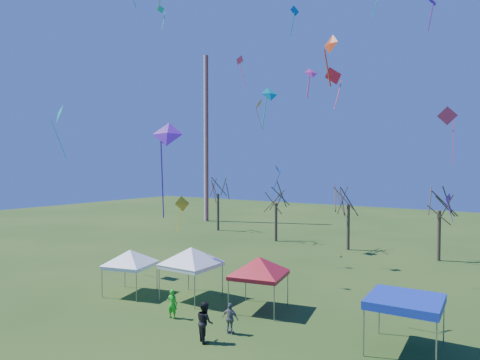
% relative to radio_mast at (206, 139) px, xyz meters
% --- Properties ---
extents(ground, '(140.00, 140.00, 0.00)m').
position_rel_radio_mast_xyz_m(ground, '(28.00, -34.00, -12.50)').
color(ground, '#244817').
rests_on(ground, ground).
extents(radio_mast, '(0.70, 0.70, 25.00)m').
position_rel_radio_mast_xyz_m(radio_mast, '(0.00, 0.00, 0.00)').
color(radio_mast, silver).
rests_on(radio_mast, ground).
extents(tree_0, '(3.83, 3.83, 8.44)m').
position_rel_radio_mast_xyz_m(tree_0, '(7.15, -6.62, -6.01)').
color(tree_0, '#3D2D21').
rests_on(tree_0, ground).
extents(tree_1, '(3.42, 3.42, 7.54)m').
position_rel_radio_mast_xyz_m(tree_1, '(17.23, -9.35, -6.71)').
color(tree_1, '#3D2D21').
rests_on(tree_1, ground).
extents(tree_2, '(3.71, 3.71, 8.18)m').
position_rel_radio_mast_xyz_m(tree_2, '(25.63, -9.62, -6.21)').
color(tree_2, '#3D2D21').
rests_on(tree_2, ground).
extents(tree_3, '(3.59, 3.59, 7.91)m').
position_rel_radio_mast_xyz_m(tree_3, '(34.03, -9.96, -6.42)').
color(tree_3, '#3D2D21').
rests_on(tree_3, ground).
extents(tent_white_west, '(3.72, 3.72, 3.39)m').
position_rel_radio_mast_xyz_m(tent_white_west, '(18.73, -31.92, -9.76)').
color(tent_white_west, gray).
rests_on(tent_white_west, ground).
extents(tent_white_mid, '(4.31, 4.31, 3.80)m').
position_rel_radio_mast_xyz_m(tent_white_mid, '(22.72, -30.44, -9.43)').
color(tent_white_mid, gray).
rests_on(tent_white_mid, ground).
extents(tent_red, '(4.05, 4.05, 3.64)m').
position_rel_radio_mast_xyz_m(tent_red, '(27.41, -29.89, -9.56)').
color(tent_red, gray).
rests_on(tent_red, ground).
extents(tent_blue, '(3.32, 3.32, 2.49)m').
position_rel_radio_mast_xyz_m(tent_blue, '(35.83, -30.97, -10.21)').
color(tent_blue, gray).
rests_on(tent_blue, ground).
extents(person_green, '(0.66, 0.50, 1.60)m').
position_rel_radio_mast_xyz_m(person_green, '(24.09, -33.69, -11.70)').
color(person_green, '#20CB22').
rests_on(person_green, ground).
extents(person_dark, '(1.18, 1.12, 1.92)m').
position_rel_radio_mast_xyz_m(person_dark, '(27.56, -35.16, -11.54)').
color(person_dark, black).
rests_on(person_dark, ground).
extents(person_grey, '(0.93, 0.42, 1.56)m').
position_rel_radio_mast_xyz_m(person_grey, '(28.04, -33.71, -11.72)').
color(person_grey, slate).
rests_on(person_grey, ground).
extents(kite_24, '(0.60, 0.87, 2.26)m').
position_rel_radio_mast_xyz_m(kite_24, '(25.98, -22.46, 7.30)').
color(kite_24, '#1277C0').
rests_on(kite_24, ground).
extents(kite_7, '(0.76, 0.97, 2.61)m').
position_rel_radio_mast_xyz_m(kite_7, '(19.54, -20.11, 5.04)').
color(kite_7, '#F83783').
rests_on(kite_7, ground).
extents(kite_25, '(0.76, 0.79, 1.42)m').
position_rel_radio_mast_xyz_m(kite_25, '(32.01, -32.92, 0.20)').
color(kite_25, '#E2329F').
rests_on(kite_25, ground).
extents(kite_9, '(0.77, 0.53, 1.93)m').
position_rel_radio_mast_xyz_m(kite_9, '(34.10, -35.83, 0.49)').
color(kite_9, '#C13912').
rests_on(kite_9, ground).
extents(kite_1, '(0.75, 1.10, 2.40)m').
position_rel_radio_mast_xyz_m(kite_1, '(21.71, -30.11, -6.53)').
color(kite_1, yellow).
rests_on(kite_1, ground).
extents(kite_17, '(1.10, 0.64, 3.32)m').
position_rel_radio_mast_xyz_m(kite_17, '(36.59, -24.63, -1.28)').
color(kite_17, '#D42F5F').
rests_on(kite_17, ground).
extents(kite_11, '(1.69, 1.35, 3.19)m').
position_rel_radio_mast_xyz_m(kite_11, '(28.38, -20.90, 2.59)').
color(kite_11, '#E31543').
rests_on(kite_11, ground).
extents(kite_14, '(1.71, 1.43, 4.21)m').
position_rel_radio_mast_xyz_m(kite_14, '(9.65, -30.96, 0.00)').
color(kite_14, '#0DCCA0').
rests_on(kite_14, ground).
extents(kite_18, '(0.77, 0.96, 2.14)m').
position_rel_radio_mast_xyz_m(kite_18, '(35.45, -23.11, 5.81)').
color(kite_18, '#7D169E').
rests_on(kite_18, ground).
extents(kite_19, '(0.61, 0.83, 2.19)m').
position_rel_radio_mast_xyz_m(kite_19, '(35.46, -15.49, -6.56)').
color(kite_19, '#681BC2').
rests_on(kite_19, ground).
extents(kite_13, '(0.82, 1.04, 2.39)m').
position_rel_radio_mast_xyz_m(kite_13, '(20.63, -15.23, -4.39)').
color(kite_13, blue).
rests_on(kite_13, ground).
extents(kite_2, '(1.26, 1.53, 3.24)m').
position_rel_radio_mast_xyz_m(kite_2, '(17.96, -14.31, 2.14)').
color(kite_2, orange).
rests_on(kite_2, ground).
extents(kite_27, '(1.05, 1.12, 2.36)m').
position_rel_radio_mast_xyz_m(kite_27, '(28.48, -30.56, -0.10)').
color(kite_27, '#0CB2C0').
rests_on(kite_27, ground).
extents(kite_5, '(1.43, 1.29, 3.87)m').
position_rel_radio_mast_xyz_m(kite_5, '(28.52, -38.71, -2.82)').
color(kite_5, '#6119B3').
rests_on(kite_5, ground).
extents(kite_21, '(0.85, 0.72, 2.21)m').
position_rel_radio_mast_xyz_m(kite_21, '(12.83, -22.77, 9.91)').
color(kite_21, '#0CAEB4').
rests_on(kite_21, ground).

